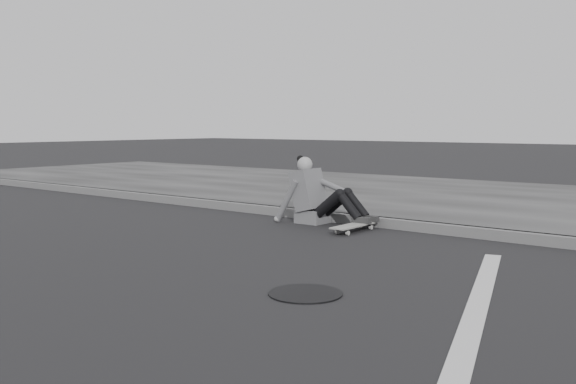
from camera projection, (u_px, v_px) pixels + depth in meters
name	position (u px, v px, depth m)	size (l,w,h in m)	color
ground	(221.00, 257.00, 6.20)	(80.00, 80.00, 0.00)	black
curb	(362.00, 220.00, 8.20)	(24.00, 0.16, 0.12)	#555555
sidewalk	(459.00, 199.00, 10.56)	(24.00, 6.00, 0.12)	#343434
manhole	(305.00, 294.00, 4.84)	(0.56, 0.56, 0.01)	black
skateboard	(354.00, 226.00, 7.67)	(0.20, 0.78, 0.09)	#A4A49F
seated_woman	(317.00, 196.00, 8.29)	(1.38, 0.46, 0.88)	#555558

